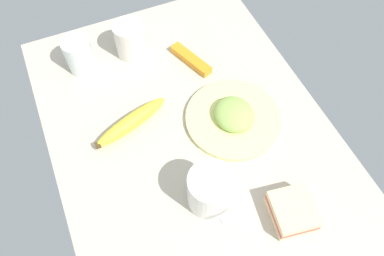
{
  "coord_description": "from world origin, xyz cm",
  "views": [
    {
      "loc": [
        -41.98,
        18.03,
        79.03
      ],
      "look_at": [
        0.0,
        0.0,
        5.0
      ],
      "focal_mm": 35.62,
      "sensor_mm": 36.0,
      "label": 1
    }
  ],
  "objects_px": {
    "coffee_mug_black": "(211,190)",
    "glass_of_milk": "(80,56)",
    "plate_of_food": "(233,117)",
    "sandwich_main": "(292,211)",
    "coffee_mug_milky": "(130,39)",
    "snack_bar": "(191,59)",
    "banana": "(131,122)"
  },
  "relations": [
    {
      "from": "plate_of_food",
      "to": "coffee_mug_black",
      "type": "bearing_deg",
      "value": 140.02
    },
    {
      "from": "plate_of_food",
      "to": "glass_of_milk",
      "type": "xyz_separation_m",
      "value": [
        0.3,
        0.29,
        0.03
      ]
    },
    {
      "from": "plate_of_food",
      "to": "coffee_mug_black",
      "type": "relative_size",
      "value": 1.89
    },
    {
      "from": "sandwich_main",
      "to": "glass_of_milk",
      "type": "height_order",
      "value": "glass_of_milk"
    },
    {
      "from": "plate_of_food",
      "to": "coffee_mug_milky",
      "type": "bearing_deg",
      "value": 26.84
    },
    {
      "from": "coffee_mug_milky",
      "to": "sandwich_main",
      "type": "distance_m",
      "value": 0.59
    },
    {
      "from": "sandwich_main",
      "to": "snack_bar",
      "type": "relative_size",
      "value": 0.8
    },
    {
      "from": "banana",
      "to": "plate_of_food",
      "type": "bearing_deg",
      "value": -109.02
    },
    {
      "from": "coffee_mug_milky",
      "to": "banana",
      "type": "relative_size",
      "value": 0.5
    },
    {
      "from": "snack_bar",
      "to": "coffee_mug_milky",
      "type": "bearing_deg",
      "value": 33.19
    },
    {
      "from": "coffee_mug_milky",
      "to": "sandwich_main",
      "type": "relative_size",
      "value": 0.96
    },
    {
      "from": "sandwich_main",
      "to": "banana",
      "type": "height_order",
      "value": "sandwich_main"
    },
    {
      "from": "plate_of_food",
      "to": "coffee_mug_milky",
      "type": "xyz_separation_m",
      "value": [
        0.3,
        0.15,
        0.04
      ]
    },
    {
      "from": "coffee_mug_black",
      "to": "snack_bar",
      "type": "bearing_deg",
      "value": -17.22
    },
    {
      "from": "coffee_mug_black",
      "to": "sandwich_main",
      "type": "height_order",
      "value": "coffee_mug_black"
    },
    {
      "from": "snack_bar",
      "to": "sandwich_main",
      "type": "bearing_deg",
      "value": 161.93
    },
    {
      "from": "coffee_mug_black",
      "to": "snack_bar",
      "type": "height_order",
      "value": "coffee_mug_black"
    },
    {
      "from": "coffee_mug_black",
      "to": "glass_of_milk",
      "type": "bearing_deg",
      "value": 18.16
    },
    {
      "from": "coffee_mug_black",
      "to": "snack_bar",
      "type": "relative_size",
      "value": 0.93
    },
    {
      "from": "coffee_mug_milky",
      "to": "snack_bar",
      "type": "bearing_deg",
      "value": -125.71
    },
    {
      "from": "coffee_mug_milky",
      "to": "snack_bar",
      "type": "distance_m",
      "value": 0.17
    },
    {
      "from": "plate_of_food",
      "to": "glass_of_milk",
      "type": "bearing_deg",
      "value": 43.51
    },
    {
      "from": "coffee_mug_black",
      "to": "banana",
      "type": "xyz_separation_m",
      "value": [
        0.24,
        0.09,
        -0.03
      ]
    },
    {
      "from": "glass_of_milk",
      "to": "banana",
      "type": "distance_m",
      "value": 0.23
    },
    {
      "from": "coffee_mug_black",
      "to": "snack_bar",
      "type": "distance_m",
      "value": 0.39
    },
    {
      "from": "coffee_mug_black",
      "to": "sandwich_main",
      "type": "relative_size",
      "value": 1.16
    },
    {
      "from": "sandwich_main",
      "to": "glass_of_milk",
      "type": "distance_m",
      "value": 0.64
    },
    {
      "from": "plate_of_food",
      "to": "banana",
      "type": "distance_m",
      "value": 0.24
    },
    {
      "from": "coffee_mug_milky",
      "to": "sandwich_main",
      "type": "xyz_separation_m",
      "value": [
        -0.56,
        -0.16,
        -0.03
      ]
    },
    {
      "from": "coffee_mug_black",
      "to": "sandwich_main",
      "type": "xyz_separation_m",
      "value": [
        -0.1,
        -0.14,
        -0.03
      ]
    },
    {
      "from": "glass_of_milk",
      "to": "sandwich_main",
      "type": "bearing_deg",
      "value": -152.59
    },
    {
      "from": "banana",
      "to": "snack_bar",
      "type": "xyz_separation_m",
      "value": [
        0.13,
        -0.21,
        -0.01
      ]
    }
  ]
}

